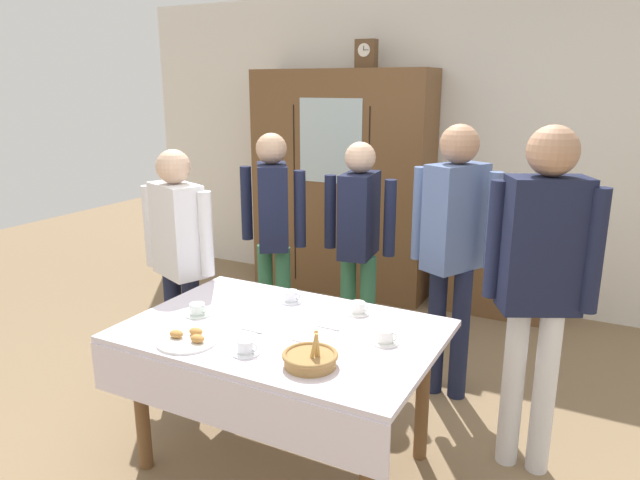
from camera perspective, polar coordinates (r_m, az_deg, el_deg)
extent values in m
plane|color=#846B4C|center=(3.39, -1.65, -19.17)|extent=(12.00, 12.00, 0.00)
cube|color=silver|center=(5.30, 12.45, 8.70)|extent=(6.40, 0.10, 2.70)
cylinder|color=brown|center=(3.14, -17.19, -15.12)|extent=(0.07, 0.07, 0.72)
cylinder|color=brown|center=(2.55, 4.70, -22.27)|extent=(0.07, 0.07, 0.72)
cylinder|color=brown|center=(3.62, -9.08, -10.37)|extent=(0.07, 0.07, 0.72)
cylinder|color=brown|center=(3.12, 10.06, -14.83)|extent=(0.07, 0.07, 0.72)
cube|color=silver|center=(2.87, -3.72, -8.90)|extent=(1.51, 1.00, 0.03)
cube|color=silver|center=(2.57, -9.68, -15.60)|extent=(1.51, 0.01, 0.24)
cube|color=brown|center=(5.38, 2.09, 5.57)|extent=(1.67, 0.45, 2.04)
cube|color=silver|center=(5.12, 1.01, 9.70)|extent=(0.60, 0.01, 0.73)
cube|color=black|center=(5.37, -2.53, 4.44)|extent=(0.01, 0.01, 1.63)
cube|color=black|center=(5.05, 4.74, 3.72)|extent=(0.01, 0.01, 1.63)
cube|color=brown|center=(5.22, 4.58, 17.79)|extent=(0.18, 0.10, 0.24)
cylinder|color=white|center=(5.17, 4.34, 18.14)|extent=(0.11, 0.01, 0.11)
cube|color=black|center=(5.17, 4.32, 18.31)|extent=(0.00, 0.00, 0.04)
cube|color=black|center=(5.16, 4.53, 18.15)|extent=(0.05, 0.00, 0.00)
cube|color=brown|center=(5.14, 16.96, -2.56)|extent=(0.91, 0.35, 0.81)
cube|color=#99332D|center=(5.03, 17.32, 2.01)|extent=(0.16, 0.22, 0.03)
cube|color=#B29333|center=(5.03, 17.35, 2.33)|extent=(0.16, 0.18, 0.03)
cylinder|color=white|center=(3.04, 3.73, -7.15)|extent=(0.13, 0.13, 0.01)
cylinder|color=white|center=(3.03, 3.74, -6.59)|extent=(0.08, 0.08, 0.05)
torus|color=white|center=(3.01, 4.40, -6.66)|extent=(0.04, 0.01, 0.04)
cylinder|color=silver|center=(3.08, -11.95, -7.17)|extent=(0.13, 0.13, 0.01)
cylinder|color=silver|center=(3.07, -11.98, -6.62)|extent=(0.08, 0.08, 0.05)
torus|color=silver|center=(3.04, -11.43, -6.71)|extent=(0.04, 0.01, 0.04)
cylinder|color=white|center=(2.72, 6.40, -9.95)|extent=(0.13, 0.13, 0.01)
cylinder|color=white|center=(2.71, 6.42, -9.35)|extent=(0.08, 0.08, 0.05)
torus|color=white|center=(2.70, 7.18, -9.43)|extent=(0.04, 0.01, 0.04)
cylinder|color=#47230F|center=(2.70, 6.43, -8.93)|extent=(0.06, 0.06, 0.01)
cylinder|color=white|center=(2.63, -7.26, -10.93)|extent=(0.13, 0.13, 0.01)
cylinder|color=white|center=(2.61, -7.28, -10.31)|extent=(0.08, 0.08, 0.05)
torus|color=white|center=(2.59, -6.58, -10.44)|extent=(0.04, 0.01, 0.04)
cylinder|color=#47230F|center=(2.61, -7.30, -9.89)|extent=(0.06, 0.06, 0.01)
cylinder|color=white|center=(3.19, -2.88, -6.00)|extent=(0.13, 0.13, 0.01)
cylinder|color=white|center=(3.18, -2.89, -5.48)|extent=(0.08, 0.08, 0.05)
torus|color=white|center=(3.16, -2.29, -5.54)|extent=(0.04, 0.01, 0.04)
cylinder|color=#9E7542|center=(2.49, -0.98, -11.77)|extent=(0.22, 0.22, 0.05)
torus|color=#9E7542|center=(2.48, -0.98, -11.25)|extent=(0.24, 0.24, 0.02)
cylinder|color=tan|center=(2.44, -0.60, -10.46)|extent=(0.04, 0.03, 0.12)
cylinder|color=tan|center=(2.45, -0.36, -10.35)|extent=(0.03, 0.04, 0.12)
cylinder|color=tan|center=(2.46, -0.28, -10.21)|extent=(0.03, 0.02, 0.12)
cylinder|color=white|center=(2.78, -12.93, -9.65)|extent=(0.28, 0.28, 0.01)
ellipsoid|color=#BC7F3D|center=(2.74, -11.97, -9.46)|extent=(0.07, 0.05, 0.04)
ellipsoid|color=#BC7F3D|center=(2.81, -12.11, -8.80)|extent=(0.07, 0.05, 0.04)
ellipsoid|color=#BC7F3D|center=(2.81, -13.96, -8.95)|extent=(0.07, 0.05, 0.04)
cube|color=silver|center=(2.85, -6.94, -8.82)|extent=(0.10, 0.01, 0.00)
ellipsoid|color=silver|center=(2.82, -6.00, -9.02)|extent=(0.03, 0.02, 0.01)
cube|color=silver|center=(2.86, 0.65, -8.64)|extent=(0.10, 0.01, 0.00)
ellipsoid|color=silver|center=(2.83, 1.66, -8.82)|extent=(0.03, 0.02, 0.01)
cube|color=silver|center=(2.71, -1.84, -9.98)|extent=(0.10, 0.01, 0.00)
ellipsoid|color=silver|center=(2.69, -0.80, -10.19)|extent=(0.03, 0.02, 0.01)
cylinder|color=#33704C|center=(4.31, -5.35, -5.56)|extent=(0.11, 0.11, 0.79)
cylinder|color=#33704C|center=(4.23, -3.63, -5.90)|extent=(0.11, 0.11, 0.79)
cube|color=#191E38|center=(4.08, -4.69, 3.35)|extent=(0.37, 0.41, 0.59)
sphere|color=tan|center=(4.02, -4.82, 8.96)|extent=(0.21, 0.21, 0.21)
cylinder|color=#191E38|center=(4.20, -7.25, 3.61)|extent=(0.08, 0.08, 0.53)
cylinder|color=#191E38|center=(3.97, -1.99, 3.06)|extent=(0.08, 0.08, 0.53)
cylinder|color=#191E38|center=(3.74, 11.36, -8.68)|extent=(0.11, 0.11, 0.84)
cylinder|color=#191E38|center=(3.70, 13.61, -9.04)|extent=(0.11, 0.11, 0.84)
cube|color=slate|center=(3.49, 13.15, 2.19)|extent=(0.34, 0.41, 0.63)
sphere|color=tan|center=(3.43, 13.57, 9.17)|extent=(0.23, 0.23, 0.23)
cylinder|color=slate|center=(3.55, 9.72, 2.58)|extent=(0.08, 0.08, 0.56)
cylinder|color=slate|center=(3.45, 16.68, 1.79)|extent=(0.08, 0.08, 0.56)
cylinder|color=silver|center=(3.17, 18.42, -13.52)|extent=(0.11, 0.11, 0.86)
cylinder|color=silver|center=(3.16, 21.18, -13.91)|extent=(0.11, 0.11, 0.86)
cube|color=#191E38|center=(2.89, 21.11, -0.49)|extent=(0.41, 0.34, 0.64)
sphere|color=tan|center=(2.81, 21.95, 8.14)|extent=(0.23, 0.23, 0.23)
cylinder|color=#191E38|center=(2.92, 16.83, 0.03)|extent=(0.08, 0.08, 0.58)
cylinder|color=#191E38|center=(2.88, 25.44, -1.02)|extent=(0.08, 0.08, 0.58)
cylinder|color=#33704C|center=(4.16, 2.77, -6.43)|extent=(0.11, 0.11, 0.76)
cylinder|color=#33704C|center=(4.11, 4.68, -6.77)|extent=(0.11, 0.11, 0.76)
cube|color=#191E38|center=(3.94, 3.88, 2.47)|extent=(0.24, 0.38, 0.57)
sphere|color=#DBB293|center=(3.87, 3.98, 8.11)|extent=(0.21, 0.21, 0.21)
cylinder|color=#191E38|center=(4.03, 1.01, 2.79)|extent=(0.08, 0.08, 0.51)
cylinder|color=#191E38|center=(3.86, 6.88, 2.13)|extent=(0.08, 0.08, 0.51)
cylinder|color=#191E38|center=(3.90, -14.08, -8.41)|extent=(0.11, 0.11, 0.76)
cylinder|color=#191E38|center=(3.81, -12.36, -8.89)|extent=(0.11, 0.11, 0.76)
cube|color=silver|center=(3.65, -13.85, 0.98)|extent=(0.41, 0.32, 0.57)
sphere|color=#DBB293|center=(3.57, -14.24, 7.01)|extent=(0.21, 0.21, 0.21)
cylinder|color=silver|center=(3.79, -16.36, 1.34)|extent=(0.08, 0.08, 0.51)
cylinder|color=silver|center=(3.51, -11.14, 0.58)|extent=(0.08, 0.08, 0.51)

